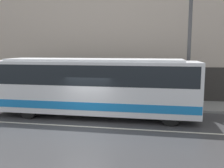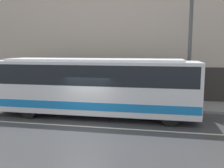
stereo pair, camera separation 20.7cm
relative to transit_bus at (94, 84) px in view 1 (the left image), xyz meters
The scene contains 7 objects.
ground_plane 2.85m from the transit_bus, 89.94° to the right, with size 60.00×60.00×0.00m, color #38383A.
sidewalk 3.98m from the transit_bus, 89.97° to the left, with size 60.00×3.18×0.16m.
building_facade 6.16m from the transit_bus, 89.98° to the left, with size 60.00×0.35×10.75m.
lane_stripe 2.85m from the transit_bus, 89.94° to the right, with size 54.00×0.14×0.01m.
transit_bus is the anchor object (origin of this frame).
utility_pole_near 6.54m from the transit_bus, 24.57° to the left, with size 0.23×0.23×7.27m.
pedestrian_waiting 4.06m from the transit_bus, 109.68° to the left, with size 0.36×0.36×1.65m.
Camera 1 is at (3.63, -12.18, 4.06)m, focal length 40.00 mm.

